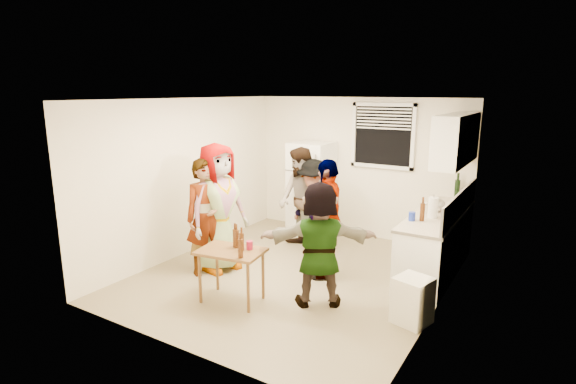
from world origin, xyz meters
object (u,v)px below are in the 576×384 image
Objects in this scene: guest_stripe at (209,272)px; guest_black at (326,276)px; kettle at (436,212)px; beer_bottle_table at (242,250)px; guest_back_right at (314,256)px; serving_table at (233,300)px; guest_grey at (220,268)px; beer_bottle_counter at (422,221)px; refrigerator at (311,188)px; guest_orange at (318,303)px; wine_bottle at (456,200)px; guest_back_left at (300,250)px; blue_cup at (412,221)px; trash_bin at (412,302)px; red_cup at (250,249)px.

guest_black reaches higher than guest_stripe.
beer_bottle_table is at bearing -129.81° from kettle.
guest_stripe is 1.07× the size of guest_back_right.
serving_table is 1.10m from guest_grey.
guest_stripe is at bearing -155.89° from beer_bottle_counter.
guest_grey is (-0.33, -2.24, -0.85)m from refrigerator.
guest_black is (0.56, 1.25, -0.68)m from beer_bottle_table.
guest_back_right is 1.64m from guest_orange.
beer_bottle_counter reaches higher than beer_bottle_table.
wine_bottle is 1.34× the size of beer_bottle_counter.
guest_back_right is at bearing -144.75° from wine_bottle.
guest_back_left reaches higher than guest_orange.
refrigerator reaches higher than guest_black.
guest_grey is (-2.56, -0.96, -0.90)m from blue_cup.
beer_bottle_table reaches higher than guest_grey.
guest_black is at bearing -159.88° from beer_bottle_counter.
serving_table is at bearing -130.85° from kettle.
serving_table is at bearing -5.29° from guest_orange.
guest_stripe is 1.84m from guest_orange.
kettle is at bearing 50.60° from serving_table.
beer_bottle_counter is 0.14× the size of guest_stripe.
blue_cup reaches higher than guest_black.
guest_orange is (1.46, -2.48, -0.85)m from refrigerator.
guest_back_right is at bearing 174.59° from beer_bottle_counter.
serving_table reaches higher than guest_grey.
beer_bottle_counter reaches higher than blue_cup.
serving_table is at bearing -48.61° from guest_black.
refrigerator reaches higher than serving_table.
beer_bottle_table is 0.13× the size of guest_black.
guest_back_right is at bearing 88.95° from beer_bottle_table.
trash_bin is at bearing 0.89° from guest_back_left.
beer_bottle_counter is (2.35, -1.23, 0.05)m from refrigerator.
guest_back_right is at bearing 9.85° from guest_back_left.
beer_bottle_table is 0.13× the size of guest_back_left.
beer_bottle_table is at bearing -163.97° from trash_bin.
kettle is 2.81m from red_cup.
blue_cup is at bearing 44.96° from beer_bottle_table.
guest_orange is at bearing -32.59° from guest_back_right.
blue_cup is 0.08× the size of guest_back_right.
kettle is 1.08× the size of beer_bottle_counter.
guest_orange is (-0.94, -1.84, -0.90)m from kettle.
wine_bottle reaches higher than kettle.
guest_back_right is (-1.77, -0.42, -0.90)m from kettle.
beer_bottle_table is 0.14× the size of guest_orange.
wine_bottle reaches higher than beer_bottle_table.
blue_cup is 1.29m from trash_bin.
guest_stripe is at bearing -98.92° from refrigerator.
guest_back_left is at bearing -10.80° from guest_grey.
kettle reaches higher than serving_table.
trash_bin is 2.99m from guest_stripe.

